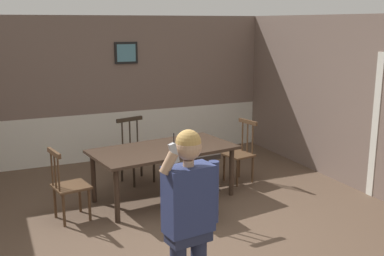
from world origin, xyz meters
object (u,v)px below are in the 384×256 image
object	(u,v)px
dining_table	(163,153)
chair_by_doorway	(240,153)
chair_at_table_head	(68,185)
person_figure	(189,213)
chair_opposite_corner	(198,187)
chair_near_window	(136,152)

from	to	relation	value
dining_table	chair_by_doorway	bearing A→B (deg)	8.61
chair_at_table_head	person_figure	bearing A→B (deg)	3.14
chair_by_doorway	chair_opposite_corner	size ratio (longest dim) A/B	1.09
chair_by_doorway	chair_opposite_corner	xyz separation A→B (m)	(-1.25, -1.10, -0.02)
chair_at_table_head	chair_opposite_corner	bearing A→B (deg)	55.08
chair_near_window	chair_at_table_head	xyz separation A→B (m)	(-1.24, -1.10, -0.02)
chair_near_window	chair_by_doorway	xyz separation A→B (m)	(1.52, -0.68, -0.02)
chair_by_doorway	person_figure	world-z (taller)	person_figure
chair_at_table_head	chair_near_window	bearing A→B (deg)	121.00
dining_table	person_figure	world-z (taller)	person_figure
chair_by_doorway	chair_opposite_corner	distance (m)	1.66
chair_at_table_head	chair_opposite_corner	size ratio (longest dim) A/B	1.05
dining_table	chair_at_table_head	bearing A→B (deg)	-171.42
chair_by_doorway	person_figure	xyz separation A→B (m)	(-2.15, -2.91, 0.49)
chair_by_doorway	chair_at_table_head	distance (m)	2.79
dining_table	chair_opposite_corner	distance (m)	0.93
chair_at_table_head	chair_by_doorway	bearing A→B (deg)	88.03
dining_table	chair_at_table_head	size ratio (longest dim) A/B	2.24
chair_at_table_head	dining_table	bearing A→B (deg)	88.01
chair_at_table_head	person_figure	size ratio (longest dim) A/B	0.57
chair_by_doorway	chair_opposite_corner	bearing A→B (deg)	119.65
person_figure	chair_opposite_corner	bearing A→B (deg)	-123.87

